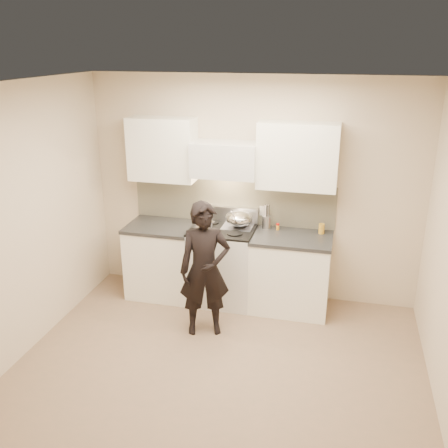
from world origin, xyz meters
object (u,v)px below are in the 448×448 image
object	(u,v)px
utensil_crock	(266,221)
person	(205,270)
counter_right	(291,272)
wok	(239,219)
stove	(223,264)

from	to	relation	value
utensil_crock	person	size ratio (longest dim) A/B	0.20
counter_right	wok	size ratio (longest dim) A/B	2.28
counter_right	person	xyz separation A→B (m)	(-0.84, -0.76, 0.29)
stove	person	distance (m)	0.80
stove	utensil_crock	size ratio (longest dim) A/B	3.29
utensil_crock	person	xyz separation A→B (m)	(-0.50, -0.95, -0.26)
stove	wok	distance (m)	0.61
stove	person	xyz separation A→B (m)	(-0.01, -0.76, 0.27)
utensil_crock	wok	bearing A→B (deg)	-160.95
counter_right	wok	world-z (taller)	wok
utensil_crock	stove	bearing A→B (deg)	-158.22
counter_right	stove	bearing A→B (deg)	-180.00
person	stove	bearing A→B (deg)	70.42
stove	wok	world-z (taller)	wok
utensil_crock	person	distance (m)	1.11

